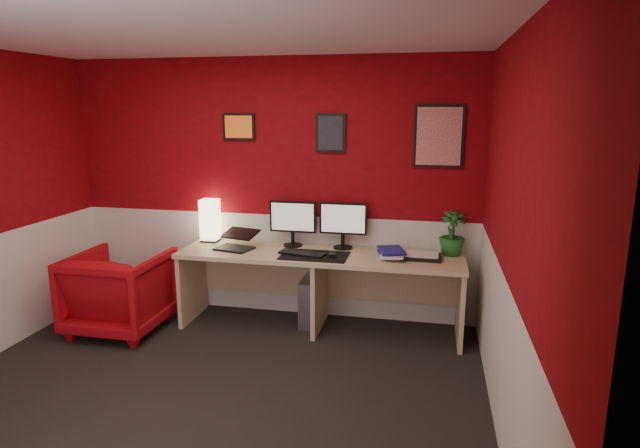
{
  "coord_description": "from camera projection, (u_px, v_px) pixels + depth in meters",
  "views": [
    {
      "loc": [
        1.52,
        -3.13,
        2.03
      ],
      "look_at": [
        0.6,
        1.21,
        1.05
      ],
      "focal_mm": 29.6,
      "sensor_mm": 36.0,
      "label": 1
    }
  ],
  "objects": [
    {
      "name": "zen_tray",
      "position": [
        421.0,
        257.0,
        4.65
      ],
      "size": [
        0.36,
        0.26,
        0.03
      ],
      "primitive_type": "cube",
      "rotation": [
        0.0,
        0.0,
        -0.03
      ],
      "color": "black",
      "rests_on": "desk"
    },
    {
      "name": "monitor_left",
      "position": [
        293.0,
        216.0,
        5.0
      ],
      "size": [
        0.45,
        0.06,
        0.58
      ],
      "primitive_type": "cube",
      "color": "black",
      "rests_on": "desk"
    },
    {
      "name": "wall_back",
      "position": [
        271.0,
        189.0,
        5.14
      ],
      "size": [
        4.0,
        0.01,
        2.5
      ],
      "primitive_type": "cube",
      "color": "maroon",
      "rests_on": "ground"
    },
    {
      "name": "mouse",
      "position": [
        332.0,
        255.0,
        4.68
      ],
      "size": [
        0.08,
        0.11,
        0.03
      ],
      "primitive_type": "cube",
      "rotation": [
        0.0,
        0.0,
        0.19
      ],
      "color": "black",
      "rests_on": "desk_mat"
    },
    {
      "name": "art_left",
      "position": [
        239.0,
        127.0,
        5.05
      ],
      "size": [
        0.32,
        0.02,
        0.26
      ],
      "primitive_type": "cube",
      "color": "orange",
      "rests_on": "wall_back"
    },
    {
      "name": "book_top",
      "position": [
        379.0,
        251.0,
        4.65
      ],
      "size": [
        0.29,
        0.34,
        0.03
      ],
      "primitive_type": "imported",
      "rotation": [
        0.0,
        0.0,
        0.29
      ],
      "color": "navy",
      "rests_on": "book_middle"
    },
    {
      "name": "desk",
      "position": [
        319.0,
        291.0,
        4.89
      ],
      "size": [
        2.6,
        0.65,
        0.73
      ],
      "primitive_type": "cube",
      "color": "tan",
      "rests_on": "ground"
    },
    {
      "name": "armchair",
      "position": [
        120.0,
        291.0,
        4.86
      ],
      "size": [
        0.8,
        0.82,
        0.75
      ],
      "primitive_type": "imported",
      "rotation": [
        0.0,
        0.0,
        3.14
      ],
      "color": "#B70B12",
      "rests_on": "ground"
    },
    {
      "name": "wainscot_right",
      "position": [
        502.0,
        364.0,
        3.22
      ],
      "size": [
        0.01,
        3.5,
        1.0
      ],
      "primitive_type": "cube",
      "color": "silver",
      "rests_on": "ground"
    },
    {
      "name": "desk_mat",
      "position": [
        315.0,
        256.0,
        4.72
      ],
      "size": [
        0.6,
        0.38,
        0.01
      ],
      "primitive_type": "cube",
      "color": "black",
      "rests_on": "desk"
    },
    {
      "name": "keyboard",
      "position": [
        302.0,
        253.0,
        4.75
      ],
      "size": [
        0.44,
        0.23,
        0.02
      ],
      "primitive_type": "cube",
      "rotation": [
        0.0,
        0.0,
        -0.22
      ],
      "color": "black",
      "rests_on": "desk_mat"
    },
    {
      "name": "book_middle",
      "position": [
        381.0,
        254.0,
        4.65
      ],
      "size": [
        0.21,
        0.29,
        0.02
      ],
      "primitive_type": "imported",
      "rotation": [
        0.0,
        0.0,
        -0.01
      ],
      "color": "silver",
      "rests_on": "book_bottom"
    },
    {
      "name": "wainscot_back",
      "position": [
        273.0,
        263.0,
        5.29
      ],
      "size": [
        4.0,
        0.01,
        1.0
      ],
      "primitive_type": "cube",
      "color": "silver",
      "rests_on": "ground"
    },
    {
      "name": "ceiling",
      "position": [
        182.0,
        28.0,
        3.19
      ],
      "size": [
        4.0,
        3.5,
        0.01
      ],
      "primitive_type": "cube",
      "color": "white",
      "rests_on": "ground"
    },
    {
      "name": "laptop",
      "position": [
        234.0,
        238.0,
        4.92
      ],
      "size": [
        0.38,
        0.3,
        0.22
      ],
      "primitive_type": "cube",
      "rotation": [
        0.0,
        0.0,
        -0.25
      ],
      "color": "black",
      "rests_on": "desk"
    },
    {
      "name": "book_bottom",
      "position": [
        380.0,
        255.0,
        4.71
      ],
      "size": [
        0.3,
        0.35,
        0.03
      ],
      "primitive_type": "imported",
      "rotation": [
        0.0,
        0.0,
        0.32
      ],
      "color": "navy",
      "rests_on": "desk"
    },
    {
      "name": "potted_plant",
      "position": [
        452.0,
        233.0,
        4.71
      ],
      "size": [
        0.25,
        0.25,
        0.4
      ],
      "primitive_type": "imported",
      "rotation": [
        0.0,
        0.0,
        0.12
      ],
      "color": "#19591E",
      "rests_on": "desk"
    },
    {
      "name": "art_center",
      "position": [
        331.0,
        133.0,
        4.88
      ],
      "size": [
        0.28,
        0.02,
        0.36
      ],
      "primitive_type": "cube",
      "color": "black",
      "rests_on": "wall_back"
    },
    {
      "name": "wall_right",
      "position": [
        513.0,
        245.0,
        3.06
      ],
      "size": [
        0.01,
        3.5,
        2.5
      ],
      "primitive_type": "cube",
      "color": "maroon",
      "rests_on": "ground"
    },
    {
      "name": "monitor_right",
      "position": [
        343.0,
        218.0,
        4.92
      ],
      "size": [
        0.45,
        0.06,
        0.58
      ],
      "primitive_type": "cube",
      "color": "black",
      "rests_on": "desk"
    },
    {
      "name": "shoji_lamp",
      "position": [
        210.0,
        221.0,
        5.2
      ],
      "size": [
        0.16,
        0.16,
        0.4
      ],
      "primitive_type": "cube",
      "color": "#FFE5B2",
      "rests_on": "desk"
    },
    {
      "name": "art_right",
      "position": [
        439.0,
        136.0,
        4.69
      ],
      "size": [
        0.44,
        0.02,
        0.56
      ],
      "primitive_type": "cube",
      "color": "red",
      "rests_on": "wall_back"
    },
    {
      "name": "ground",
      "position": [
        202.0,
        401.0,
        3.73
      ],
      "size": [
        4.0,
        3.5,
        0.01
      ],
      "primitive_type": "cube",
      "color": "black",
      "rests_on": "ground"
    },
    {
      "name": "pc_tower",
      "position": [
        313.0,
        300.0,
        5.05
      ],
      "size": [
        0.21,
        0.45,
        0.45
      ],
      "primitive_type": "cube",
      "rotation": [
        0.0,
        0.0,
        0.01
      ],
      "color": "#99999E",
      "rests_on": "ground"
    }
  ]
}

